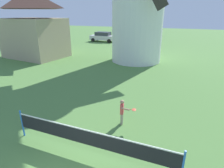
{
  "coord_description": "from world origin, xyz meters",
  "views": [
    {
      "loc": [
        2.6,
        -2.67,
        4.54
      ],
      "look_at": [
        -0.02,
        3.8,
        1.88
      ],
      "focal_mm": 30.17,
      "sensor_mm": 36.0,
      "label": 1
    }
  ],
  "objects_px": {
    "player_far": "(123,111)",
    "chapel": "(33,25)",
    "parked_car_red": "(136,38)",
    "tennis_net": "(89,138)",
    "parked_car_silver": "(103,37)"
  },
  "relations": [
    {
      "from": "player_far",
      "to": "chapel",
      "type": "relative_size",
      "value": 0.15
    },
    {
      "from": "parked_car_silver",
      "to": "chapel",
      "type": "xyz_separation_m",
      "value": [
        -1.97,
        -13.1,
        2.47
      ]
    },
    {
      "from": "parked_car_silver",
      "to": "parked_car_red",
      "type": "bearing_deg",
      "value": -0.14
    },
    {
      "from": "player_far",
      "to": "chapel",
      "type": "bearing_deg",
      "value": 144.87
    },
    {
      "from": "parked_car_silver",
      "to": "chapel",
      "type": "distance_m",
      "value": 13.48
    },
    {
      "from": "parked_car_silver",
      "to": "player_far",
      "type": "bearing_deg",
      "value": -63.54
    },
    {
      "from": "parked_car_red",
      "to": "chapel",
      "type": "xyz_separation_m",
      "value": [
        -7.63,
        -13.09,
        2.47
      ]
    },
    {
      "from": "tennis_net",
      "to": "parked_car_silver",
      "type": "relative_size",
      "value": 1.38
    },
    {
      "from": "player_far",
      "to": "parked_car_red",
      "type": "height_order",
      "value": "parked_car_red"
    },
    {
      "from": "chapel",
      "to": "parked_car_red",
      "type": "bearing_deg",
      "value": 59.76
    },
    {
      "from": "player_far",
      "to": "parked_car_red",
      "type": "distance_m",
      "value": 22.94
    },
    {
      "from": "tennis_net",
      "to": "parked_car_red",
      "type": "height_order",
      "value": "parked_car_red"
    },
    {
      "from": "player_far",
      "to": "chapel",
      "type": "distance_m",
      "value": 16.2
    },
    {
      "from": "tennis_net",
      "to": "parked_car_silver",
      "type": "bearing_deg",
      "value": 113.58
    },
    {
      "from": "parked_car_red",
      "to": "chapel",
      "type": "height_order",
      "value": "chapel"
    }
  ]
}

